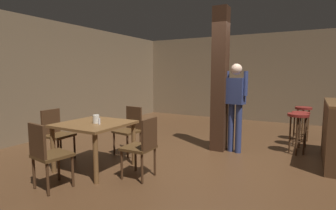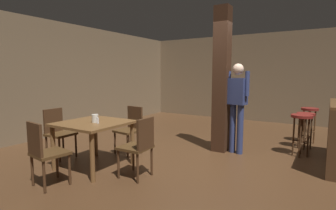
{
  "view_description": "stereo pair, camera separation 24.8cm",
  "coord_description": "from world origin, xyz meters",
  "px_view_note": "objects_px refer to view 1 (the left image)",
  "views": [
    {
      "loc": [
        1.55,
        -4.38,
        1.52
      ],
      "look_at": [
        -0.72,
        -0.23,
        0.96
      ],
      "focal_mm": 28.0,
      "sensor_mm": 36.0,
      "label": 1
    },
    {
      "loc": [
        1.77,
        -4.25,
        1.52
      ],
      "look_at": [
        -0.72,
        -0.23,
        0.96
      ],
      "focal_mm": 28.0,
      "sensor_mm": 36.0,
      "label": 2
    }
  ],
  "objects_px": {
    "chair_west": "(56,132)",
    "napkin_cup": "(96,119)",
    "salt_shaker": "(99,121)",
    "bar_stool_mid": "(300,121)",
    "bar_stool_far": "(303,116)",
    "standing_person": "(236,101)",
    "chair_north": "(130,128)",
    "dining_table": "(94,130)",
    "chair_east": "(143,145)",
    "bar_stool_near": "(298,123)",
    "chair_south": "(47,152)"
  },
  "relations": [
    {
      "from": "chair_north",
      "to": "bar_stool_far",
      "type": "relative_size",
      "value": 1.13
    },
    {
      "from": "dining_table",
      "to": "salt_shaker",
      "type": "bearing_deg",
      "value": -19.12
    },
    {
      "from": "chair_north",
      "to": "bar_stool_far",
      "type": "distance_m",
      "value": 3.91
    },
    {
      "from": "salt_shaker",
      "to": "bar_stool_near",
      "type": "xyz_separation_m",
      "value": [
        2.66,
        2.49,
        -0.21
      ]
    },
    {
      "from": "dining_table",
      "to": "chair_east",
      "type": "xyz_separation_m",
      "value": [
        0.91,
        0.03,
        -0.13
      ]
    },
    {
      "from": "bar_stool_near",
      "to": "chair_south",
      "type": "bearing_deg",
      "value": -130.09
    },
    {
      "from": "bar_stool_near",
      "to": "bar_stool_far",
      "type": "relative_size",
      "value": 0.99
    },
    {
      "from": "dining_table",
      "to": "napkin_cup",
      "type": "xyz_separation_m",
      "value": [
        0.06,
        -0.01,
        0.18
      ]
    },
    {
      "from": "chair_west",
      "to": "napkin_cup",
      "type": "height_order",
      "value": "chair_west"
    },
    {
      "from": "standing_person",
      "to": "bar_stool_far",
      "type": "bearing_deg",
      "value": 54.15
    },
    {
      "from": "chair_south",
      "to": "chair_north",
      "type": "height_order",
      "value": "same"
    },
    {
      "from": "chair_north",
      "to": "salt_shaker",
      "type": "relative_size",
      "value": 9.79
    },
    {
      "from": "chair_south",
      "to": "chair_north",
      "type": "relative_size",
      "value": 1.0
    },
    {
      "from": "chair_west",
      "to": "standing_person",
      "type": "xyz_separation_m",
      "value": [
        2.66,
        2.0,
        0.5
      ]
    },
    {
      "from": "dining_table",
      "to": "bar_stool_near",
      "type": "distance_m",
      "value": 3.73
    },
    {
      "from": "chair_north",
      "to": "napkin_cup",
      "type": "bearing_deg",
      "value": -87.59
    },
    {
      "from": "napkin_cup",
      "to": "chair_south",
      "type": "bearing_deg",
      "value": -91.83
    },
    {
      "from": "napkin_cup",
      "to": "bar_stool_near",
      "type": "height_order",
      "value": "napkin_cup"
    },
    {
      "from": "chair_east",
      "to": "chair_north",
      "type": "height_order",
      "value": "same"
    },
    {
      "from": "chair_east",
      "to": "napkin_cup",
      "type": "height_order",
      "value": "chair_east"
    },
    {
      "from": "chair_south",
      "to": "salt_shaker",
      "type": "bearing_deg",
      "value": 80.74
    },
    {
      "from": "bar_stool_near",
      "to": "bar_stool_mid",
      "type": "relative_size",
      "value": 1.05
    },
    {
      "from": "napkin_cup",
      "to": "standing_person",
      "type": "bearing_deg",
      "value": 49.83
    },
    {
      "from": "dining_table",
      "to": "chair_east",
      "type": "bearing_deg",
      "value": 1.72
    },
    {
      "from": "bar_stool_mid",
      "to": "bar_stool_far",
      "type": "distance_m",
      "value": 0.55
    },
    {
      "from": "chair_south",
      "to": "bar_stool_near",
      "type": "height_order",
      "value": "chair_south"
    },
    {
      "from": "salt_shaker",
      "to": "bar_stool_mid",
      "type": "bearing_deg",
      "value": 48.82
    },
    {
      "from": "chair_east",
      "to": "napkin_cup",
      "type": "relative_size",
      "value": 6.77
    },
    {
      "from": "chair_south",
      "to": "napkin_cup",
      "type": "relative_size",
      "value": 6.77
    },
    {
      "from": "napkin_cup",
      "to": "dining_table",
      "type": "bearing_deg",
      "value": 167.04
    },
    {
      "from": "chair_north",
      "to": "chair_east",
      "type": "bearing_deg",
      "value": -44.74
    },
    {
      "from": "salt_shaker",
      "to": "bar_stool_far",
      "type": "distance_m",
      "value": 4.54
    },
    {
      "from": "bar_stool_mid",
      "to": "bar_stool_far",
      "type": "xyz_separation_m",
      "value": [
        0.03,
        0.55,
        0.03
      ]
    },
    {
      "from": "bar_stool_far",
      "to": "chair_north",
      "type": "bearing_deg",
      "value": -137.24
    },
    {
      "from": "salt_shaker",
      "to": "bar_stool_far",
      "type": "xyz_separation_m",
      "value": [
        2.72,
        3.62,
        -0.21
      ]
    },
    {
      "from": "chair_north",
      "to": "bar_stool_far",
      "type": "bearing_deg",
      "value": 42.76
    },
    {
      "from": "chair_east",
      "to": "napkin_cup",
      "type": "bearing_deg",
      "value": -177.32
    },
    {
      "from": "bar_stool_near",
      "to": "bar_stool_far",
      "type": "bearing_deg",
      "value": 86.95
    },
    {
      "from": "chair_east",
      "to": "chair_north",
      "type": "xyz_separation_m",
      "value": [
        -0.89,
        0.89,
        0.0
      ]
    },
    {
      "from": "salt_shaker",
      "to": "bar_stool_near",
      "type": "relative_size",
      "value": 0.12
    },
    {
      "from": "bar_stool_far",
      "to": "standing_person",
      "type": "bearing_deg",
      "value": -125.85
    },
    {
      "from": "standing_person",
      "to": "bar_stool_mid",
      "type": "xyz_separation_m",
      "value": [
        1.11,
        1.03,
        -0.45
      ]
    },
    {
      "from": "salt_shaker",
      "to": "bar_stool_mid",
      "type": "distance_m",
      "value": 4.09
    },
    {
      "from": "chair_east",
      "to": "standing_person",
      "type": "bearing_deg",
      "value": 66.99
    },
    {
      "from": "dining_table",
      "to": "salt_shaker",
      "type": "distance_m",
      "value": 0.24
    },
    {
      "from": "chair_north",
      "to": "standing_person",
      "type": "height_order",
      "value": "standing_person"
    },
    {
      "from": "chair_north",
      "to": "bar_stool_near",
      "type": "relative_size",
      "value": 1.14
    },
    {
      "from": "salt_shaker",
      "to": "bar_stool_mid",
      "type": "height_order",
      "value": "salt_shaker"
    },
    {
      "from": "chair_south",
      "to": "chair_east",
      "type": "xyz_separation_m",
      "value": [
        0.88,
        0.92,
        0.0
      ]
    },
    {
      "from": "chair_north",
      "to": "bar_stool_far",
      "type": "xyz_separation_m",
      "value": [
        2.87,
        2.65,
        0.08
      ]
    }
  ]
}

